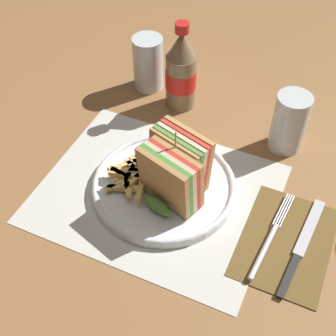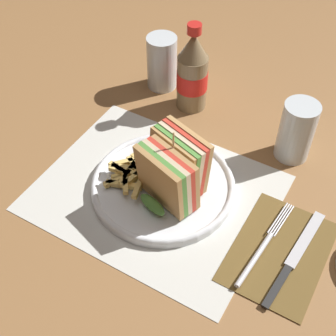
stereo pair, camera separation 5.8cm
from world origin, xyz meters
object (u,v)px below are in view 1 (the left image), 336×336
(glass_near, at_px, (289,122))
(knife, at_px, (301,247))
(glass_far, at_px, (148,66))
(plate_main, at_px, (163,187))
(club_sandwich, at_px, (175,170))
(fork, at_px, (268,242))
(coke_bottle_near, at_px, (181,72))

(glass_near, bearing_deg, knife, -68.74)
(knife, xyz_separation_m, glass_far, (-0.42, 0.29, 0.05))
(plate_main, distance_m, knife, 0.26)
(club_sandwich, height_order, glass_near, club_sandwich)
(plate_main, distance_m, glass_near, 0.27)
(fork, relative_size, glass_far, 1.59)
(glass_near, bearing_deg, fork, -81.51)
(club_sandwich, xyz_separation_m, fork, (0.18, -0.03, -0.06))
(fork, height_order, glass_far, glass_far)
(club_sandwich, bearing_deg, coke_bottle_near, 110.93)
(club_sandwich, height_order, fork, club_sandwich)
(knife, bearing_deg, club_sandwich, -179.25)
(coke_bottle_near, bearing_deg, glass_far, 162.15)
(knife, relative_size, glass_far, 1.75)
(plate_main, relative_size, glass_near, 2.15)
(knife, relative_size, coke_bottle_near, 1.09)
(club_sandwich, relative_size, fork, 0.72)
(plate_main, bearing_deg, coke_bottle_near, 106.29)
(plate_main, xyz_separation_m, glass_near, (0.17, 0.20, 0.05))
(glass_far, bearing_deg, club_sandwich, -56.13)
(glass_far, bearing_deg, coke_bottle_near, -17.85)
(fork, bearing_deg, glass_near, 103.23)
(knife, bearing_deg, plate_main, -179.93)
(fork, xyz_separation_m, glass_near, (-0.04, 0.24, 0.05))
(club_sandwich, bearing_deg, glass_far, 123.87)
(plate_main, relative_size, glass_far, 2.15)
(club_sandwich, bearing_deg, glass_near, 55.20)
(fork, bearing_deg, glass_far, 144.83)
(coke_bottle_near, height_order, glass_far, coke_bottle_near)
(coke_bottle_near, distance_m, glass_near, 0.24)
(club_sandwich, relative_size, glass_far, 1.15)
(knife, bearing_deg, coke_bottle_near, 146.21)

